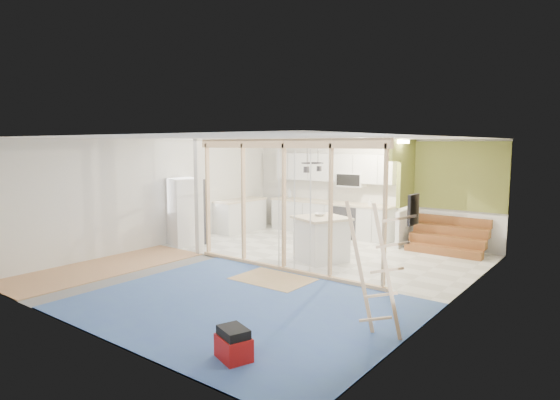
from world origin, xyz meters
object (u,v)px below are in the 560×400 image
Objects in this scene: toolbox at (234,345)px; island at (321,239)px; fridge at (185,212)px; ladder at (377,270)px.

island is at bearing 130.66° from toolbox.
fridge reaches higher than island.
fridge reaches higher than toolbox.
toolbox is at bearing -45.87° from island.
fridge is 3.64m from island.
fridge is 6.52m from toolbox.
ladder is at bearing 78.40° from toolbox.
island is 4.80m from toolbox.
island is 0.74× the size of ladder.
island is (3.56, 0.65, -0.35)m from fridge.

